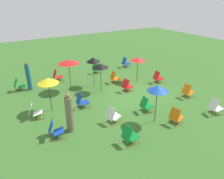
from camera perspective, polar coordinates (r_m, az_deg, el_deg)
The scene contains 25 objects.
ground_plane at distance 13.07m, azimuth 4.50°, elevation -0.84°, with size 40.00×40.00×0.00m, color #386B28.
deckchair_0 at distance 14.35m, azimuth 0.74°, elevation 3.25°, with size 0.56×0.81×0.83m.
deckchair_1 at distance 13.11m, azimuth 19.95°, elevation -0.50°, with size 0.49×0.77×0.83m.
deckchair_2 at distance 14.71m, azimuth 12.41°, elevation 3.20°, with size 0.54×0.80×0.83m.
deckchair_3 at distance 17.53m, azimuth 3.73°, elevation 7.26°, with size 0.52×0.79×0.83m.
deckchair_4 at distance 15.17m, azimuth -14.77°, elevation 3.63°, with size 0.52×0.79×0.83m.
deckchair_5 at distance 9.96m, azimuth 0.19°, elevation -7.17°, with size 0.60×0.83×0.83m.
deckchair_6 at distance 11.00m, azimuth 9.23°, elevation -4.22°, with size 0.58×0.82×0.83m.
deckchair_7 at distance 10.34m, azimuth 17.03°, elevation -7.09°, with size 0.61×0.83×0.83m.
deckchair_8 at distance 16.18m, azimuth -4.29°, elevation 5.73°, with size 0.66×0.86×0.83m.
deckchair_9 at distance 9.34m, azimuth -15.37°, elevation -10.65°, with size 0.65×0.85×0.83m.
deckchair_10 at distance 11.90m, azimuth 26.35°, elevation -4.31°, with size 0.65×0.86×0.83m.
deckchair_11 at distance 11.32m, azimuth -8.26°, elevation -3.25°, with size 0.53×0.79×0.83m.
deckchair_12 at distance 10.99m, azimuth -20.48°, elevation -5.62°, with size 0.68×0.87×0.83m.
deckchair_13 at distance 13.09m, azimuth 4.08°, elevation 0.99°, with size 0.58×0.82×0.83m.
deckchair_14 at distance 14.44m, azimuth -24.16°, elevation 1.11°, with size 0.48×0.76×0.83m.
deckchair_15 at distance 8.74m, azimuth 4.80°, elevation -12.44°, with size 0.51×0.78×0.83m.
umbrella_0 at distance 9.59m, azimuth 12.36°, elevation 0.31°, with size 0.97×0.97×1.90m.
umbrella_1 at distance 13.48m, azimuth -5.13°, elevation 8.09°, with size 0.90×0.90×1.94m.
umbrella_2 at distance 14.31m, azimuth 7.05°, elevation 8.22°, with size 1.03×1.03×1.72m.
umbrella_3 at distance 10.84m, azimuth -17.07°, elevation 2.31°, with size 1.06×1.06×1.84m.
umbrella_4 at distance 12.63m, azimuth -3.15°, elevation 6.49°, with size 0.99×0.99×1.81m.
umbrella_5 at distance 13.00m, azimuth -11.79°, elevation 7.43°, with size 1.28×1.28×1.99m.
person_0 at distance 14.15m, azimuth -21.86°, elevation 3.24°, with size 0.29×0.29×1.80m.
person_1 at distance 9.34m, azimuth -11.54°, elevation -6.48°, with size 0.47×0.47×1.86m.
Camera 1 is at (-9.50, 6.98, 5.65)m, focal length 33.50 mm.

